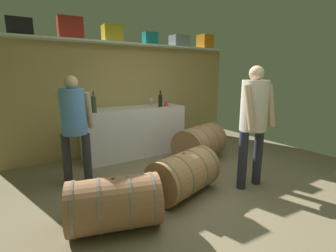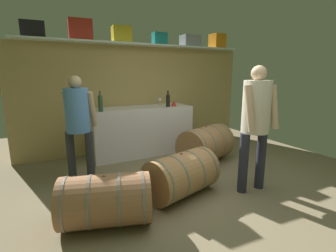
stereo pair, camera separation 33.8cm
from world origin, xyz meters
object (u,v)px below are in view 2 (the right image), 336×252
toolcase_teal (160,39)px  toolcase_grey (190,41)px  wine_glass (160,100)px  winemaker_pouring (78,118)px  wine_bottle_dark (168,100)px  wine_bottle_clear (101,101)px  wine_barrel_near (206,144)px  wine_barrel_far (181,174)px  toolcase_red (80,30)px  toolcase_yellow (121,35)px  red_funnel (174,103)px  visitor_tasting (256,116)px  toolcase_black (33,29)px  work_cabinet (142,130)px  wine_barrel_flank (106,200)px  toolcase_orange (217,41)px  wine_bottle_green (100,103)px

toolcase_teal → toolcase_grey: (0.72, 0.00, -0.00)m
wine_glass → winemaker_pouring: size_ratio=0.09×
wine_bottle_dark → wine_bottle_clear: 1.27m
wine_barrel_near → wine_barrel_far: bearing=-158.4°
wine_bottle_clear → wine_glass: (1.22, 0.08, -0.04)m
wine_barrel_near → wine_barrel_far: size_ratio=1.04×
winemaker_pouring → wine_bottle_dark: bearing=46.2°
toolcase_teal → toolcase_grey: 0.72m
toolcase_red → toolcase_grey: bearing=3.3°
toolcase_yellow → wine_barrel_near: (1.12, -1.23, -1.96)m
toolcase_yellow → wine_bottle_clear: toolcase_yellow is taller
wine_bottle_dark → wine_glass: bearing=93.6°
red_funnel → visitor_tasting: (0.14, -2.00, 0.03)m
toolcase_black → wine_bottle_dark: (2.21, -0.46, -1.19)m
toolcase_red → wine_barrel_far: size_ratio=0.37×
toolcase_yellow → work_cabinet: 1.85m
toolcase_yellow → wine_barrel_flank: (-0.92, -2.33, -2.01)m
toolcase_orange → visitor_tasting: toolcase_orange is taller
toolcase_teal → wine_glass: (-0.06, -0.12, -1.22)m
toolcase_red → red_funnel: 2.14m
toolcase_teal → visitor_tasting: 2.74m
red_funnel → wine_bottle_green: bearing=-176.5°
wine_glass → wine_barrel_flank: bearing=-126.7°
toolcase_teal → winemaker_pouring: size_ratio=0.18×
wine_glass → visitor_tasting: 2.33m
wine_barrel_flank → toolcase_teal: bearing=70.5°
wine_glass → wine_barrel_far: wine_glass is taller
toolcase_black → visitor_tasting: (2.50, -2.43, -1.24)m
toolcase_yellow → wine_barrel_near: 2.57m
toolcase_grey → wine_barrel_flank: (-2.43, -2.33, -1.98)m
toolcase_red → wine_barrel_far: (0.83, -2.12, -2.03)m
wine_bottle_dark → wine_barrel_near: wine_bottle_dark is taller
work_cabinet → wine_bottle_dark: 0.80m
toolcase_black → visitor_tasting: bearing=-42.8°
toolcase_yellow → wine_bottle_dark: (0.75, -0.46, -1.21)m
work_cabinet → wine_bottle_green: wine_bottle_green is taller
wine_bottle_dark → winemaker_pouring: (-1.75, -0.62, -0.12)m
toolcase_grey → work_cabinet: toolcase_grey is taller
wine_barrel_far → wine_barrel_flank: bearing=175.5°
toolcase_black → toolcase_teal: toolcase_black is taller
toolcase_grey → wine_bottle_dark: toolcase_grey is taller
wine_bottle_clear → wine_glass: wine_bottle_clear is taller
wine_barrel_near → wine_glass: bearing=89.7°
toolcase_yellow → toolcase_teal: size_ratio=1.21×
toolcase_yellow → toolcase_orange: (2.23, 0.00, 0.01)m
toolcase_yellow → toolcase_teal: (0.79, 0.00, -0.03)m
wine_glass → winemaker_pouring: winemaker_pouring is taller
toolcase_yellow → wine_barrel_near: size_ratio=0.31×
wine_barrel_near → toolcase_grey: bearing=52.7°
wine_glass → wine_barrel_near: (0.39, -1.11, -0.72)m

